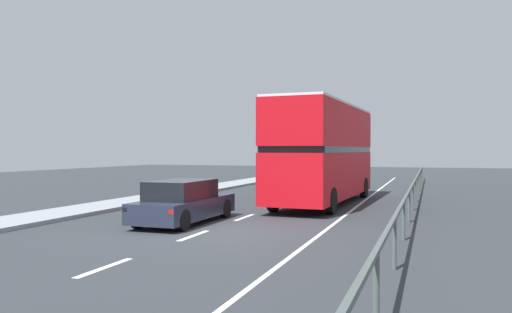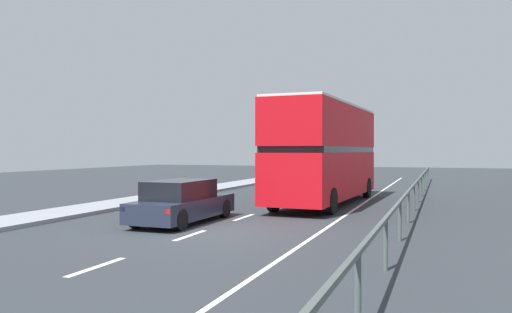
# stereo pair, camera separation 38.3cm
# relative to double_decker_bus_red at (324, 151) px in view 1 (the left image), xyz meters

# --- Properties ---
(ground_plane) EXTENTS (75.38, 120.00, 0.10)m
(ground_plane) POSITION_rel_double_decker_bus_red_xyz_m (-1.76, -8.55, -2.39)
(ground_plane) COLOR #2C3036
(near_sidewalk_kerb) EXTENTS (2.17, 80.00, 0.14)m
(near_sidewalk_kerb) POSITION_rel_double_decker_bus_red_xyz_m (-8.22, -8.55, -2.27)
(near_sidewalk_kerb) COLOR gray
(near_sidewalk_kerb) RESTS_ON ground
(lane_paint_markings) EXTENTS (3.42, 46.00, 0.01)m
(lane_paint_markings) POSITION_rel_double_decker_bus_red_xyz_m (0.32, -0.19, -2.34)
(lane_paint_markings) COLOR silver
(lane_paint_markings) RESTS_ON ground
(bridge_side_railing) EXTENTS (0.10, 42.00, 1.06)m
(bridge_side_railing) POSITION_rel_double_decker_bus_red_xyz_m (3.79, 0.45, -1.48)
(bridge_side_railing) COLOR #485552
(bridge_side_railing) RESTS_ON ground
(double_decker_bus_red) EXTENTS (2.91, 10.29, 4.38)m
(double_decker_bus_red) POSITION_rel_double_decker_bus_red_xyz_m (0.00, 0.00, 0.00)
(double_decker_bus_red) COLOR red
(double_decker_bus_red) RESTS_ON ground
(hatchback_car_near) EXTENTS (1.78, 4.56, 1.40)m
(hatchback_car_near) POSITION_rel_double_decker_bus_red_xyz_m (-3.16, -7.32, -1.67)
(hatchback_car_near) COLOR #212738
(hatchback_car_near) RESTS_ON ground
(sedan_car_ahead) EXTENTS (1.92, 4.52, 1.44)m
(sedan_car_ahead) POSITION_rel_double_decker_bus_red_xyz_m (-3.34, 6.99, -1.65)
(sedan_car_ahead) COLOR gray
(sedan_car_ahead) RESTS_ON ground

